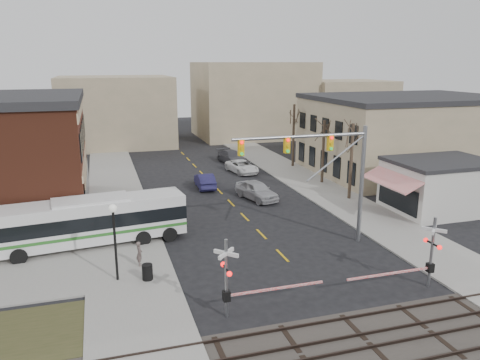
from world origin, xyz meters
The scene contains 22 objects.
ground centered at (0.00, 0.00, 0.00)m, with size 160.00×160.00×0.00m, color black.
sidewalk_west centered at (-9.50, 20.00, 0.06)m, with size 5.00×60.00×0.12m, color gray.
sidewalk_east centered at (9.50, 20.00, 0.06)m, with size 5.00×60.00×0.12m, color gray.
ballast_strip centered at (0.00, -8.00, 0.03)m, with size 160.00×5.00×0.06m, color #332D28.
rail_tracks centered at (0.00, -8.00, 0.12)m, with size 160.00×3.91×0.14m.
tan_building centered at (22.00, 20.00, 4.26)m, with size 20.30×15.30×8.50m.
awning_shop centered at (15.97, 7.00, 2.16)m, with size 9.74×6.20×4.30m.
tree_east_a centered at (10.50, 12.00, 3.50)m, with size 0.28×0.28×6.75m.
tree_east_b centered at (10.80, 18.00, 3.27)m, with size 0.28×0.28×6.30m.
tree_east_c centered at (11.00, 26.00, 3.72)m, with size 0.28×0.28×7.20m.
transit_bus centered at (-11.51, 7.28, 1.78)m, with size 12.48×4.08×3.15m.
traffic_signal_mast centered at (3.40, 2.88, 5.70)m, with size 9.22×0.30×8.00m.
rr_crossing_west centered at (-4.94, -4.06, 1.97)m, with size 5.60×1.36×4.00m.
rr_crossing_east centered at (5.73, -4.24, 1.97)m, with size 5.60×1.36×4.00m.
street_lamp centered at (-10.26, 1.33, 3.28)m, with size 0.44×0.44×4.44m.
trash_bin centered at (-8.64, 0.86, 0.57)m, with size 0.60×0.60×0.90m, color black.
car_a centered at (2.54, 14.48, 0.84)m, with size 1.98×4.91×1.67m, color #9C9CA0.
car_b centered at (-1.04, 19.68, 0.73)m, with size 1.55×4.43×1.46m, color #1E1C46.
car_c centered at (4.38, 24.88, 0.68)m, with size 2.27×4.92×1.37m, color silver.
car_d centered at (4.71, 30.08, 0.76)m, with size 2.14×5.27×1.53m, color #48484E.
pedestrian_near centered at (-8.88, 2.91, 0.88)m, with size 0.55×0.36×1.52m, color #5E4F4B.
pedestrian_far centered at (-10.39, 8.46, 0.92)m, with size 0.78×0.61×1.60m, color #323055.
Camera 1 is at (-10.72, -23.82, 12.04)m, focal length 35.00 mm.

